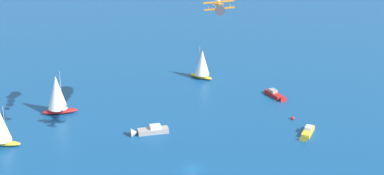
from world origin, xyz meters
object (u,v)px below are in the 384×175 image
(motorboat_far_stbd, at_px, (307,133))
(sailboat_ahead, at_px, (57,95))
(sailboat_inshore, at_px, (202,64))
(marker_buoy, at_px, (293,118))
(sailboat_mid_cluster, at_px, (1,127))
(motorboat_offshore, at_px, (276,95))
(biplane_lead, at_px, (219,7))
(motorboat_near_centre, at_px, (148,131))

(motorboat_far_stbd, height_order, sailboat_ahead, sailboat_ahead)
(sailboat_inshore, height_order, marker_buoy, sailboat_inshore)
(sailboat_mid_cluster, bearing_deg, motorboat_offshore, -170.64)
(motorboat_far_stbd, height_order, biplane_lead, biplane_lead)
(sailboat_inshore, bearing_deg, sailboat_ahead, 20.39)
(motorboat_far_stbd, distance_m, biplane_lead, 54.02)
(motorboat_far_stbd, xyz_separation_m, marker_buoy, (-0.30, -11.30, -0.34))
(sailboat_inshore, relative_size, sailboat_ahead, 0.85)
(biplane_lead, bearing_deg, sailboat_ahead, -49.94)
(motorboat_offshore, xyz_separation_m, marker_buoy, (1.31, 17.58, -0.36))
(motorboat_near_centre, bearing_deg, sailboat_ahead, -40.02)
(sailboat_mid_cluster, xyz_separation_m, marker_buoy, (-85.47, 3.27, -5.09))
(sailboat_ahead, distance_m, marker_buoy, 73.06)
(sailboat_ahead, bearing_deg, sailboat_inshore, -159.61)
(motorboat_near_centre, xyz_separation_m, marker_buoy, (-44.86, 0.82, -0.48))
(sailboat_ahead, relative_size, biplane_lead, 1.89)
(motorboat_far_stbd, distance_m, sailboat_inshore, 55.14)
(sailboat_inshore, height_order, motorboat_offshore, sailboat_inshore)
(motorboat_offshore, distance_m, biplane_lead, 67.75)
(sailboat_ahead, bearing_deg, motorboat_offshore, 176.80)
(marker_buoy, bearing_deg, sailboat_ahead, -17.21)
(sailboat_inshore, distance_m, sailboat_mid_cluster, 77.02)
(marker_buoy, xyz_separation_m, biplane_lead, (31.17, 24.09, 42.78))
(sailboat_mid_cluster, xyz_separation_m, biplane_lead, (-54.30, 27.36, 37.70))
(motorboat_far_stbd, height_order, motorboat_offshore, motorboat_offshore)
(motorboat_far_stbd, distance_m, sailboat_ahead, 76.85)
(motorboat_far_stbd, xyz_separation_m, sailboat_mid_cluster, (85.17, -14.57, 4.75))
(motorboat_near_centre, height_order, motorboat_offshore, motorboat_near_centre)
(marker_buoy, bearing_deg, motorboat_near_centre, -1.04)
(motorboat_near_centre, relative_size, biplane_lead, 1.49)
(motorboat_near_centre, bearing_deg, biplane_lead, 118.80)
(sailboat_mid_cluster, bearing_deg, marker_buoy, 177.81)
(motorboat_offshore, xyz_separation_m, sailboat_mid_cluster, (86.78, 14.31, 4.73))
(motorboat_far_stbd, height_order, marker_buoy, motorboat_far_stbd)
(sailboat_ahead, xyz_separation_m, biplane_lead, (-38.38, 45.63, 36.75))
(motorboat_far_stbd, relative_size, sailboat_ahead, 0.63)
(motorboat_near_centre, xyz_separation_m, sailboat_mid_cluster, (40.61, -2.45, 4.61))
(motorboat_near_centre, xyz_separation_m, sailboat_ahead, (24.69, -20.73, 5.56))
(marker_buoy, bearing_deg, biplane_lead, 37.70)
(sailboat_inshore, relative_size, biplane_lead, 1.61)
(sailboat_inshore, relative_size, sailboat_mid_cluster, 1.00)
(sailboat_ahead, bearing_deg, sailboat_mid_cluster, 48.93)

